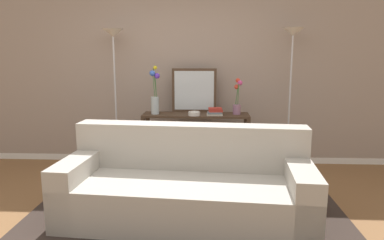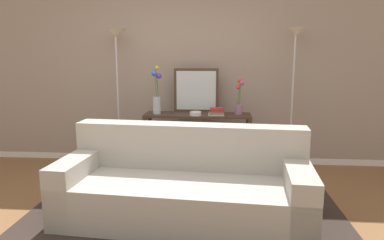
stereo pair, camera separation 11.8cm
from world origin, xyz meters
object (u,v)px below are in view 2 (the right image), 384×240
object	(u,v)px
console_table	(197,131)
floor_lamp_right	(294,60)
vase_tall_flowers	(157,97)
vase_short_flowers	(239,100)
fruit_bowl	(196,114)
book_row_under_console	(168,165)
book_stack	(217,112)
wall_mirror	(196,90)
couch	(185,187)
floor_lamp_left	(116,60)

from	to	relation	value
console_table	floor_lamp_right	xyz separation A→B (m)	(1.26, 0.08, 0.95)
console_table	vase_tall_flowers	distance (m)	0.72
vase_short_flowers	fruit_bowl	size ratio (longest dim) A/B	3.09
console_table	fruit_bowl	distance (m)	0.29
fruit_bowl	book_row_under_console	world-z (taller)	fruit_bowl
floor_lamp_right	book_stack	bearing A→B (deg)	-169.85
wall_mirror	vase_tall_flowers	world-z (taller)	vase_tall_flowers
couch	floor_lamp_left	xyz separation A→B (m)	(-1.08, 1.53, 1.19)
vase_tall_flowers	book_stack	bearing A→B (deg)	-4.46
floor_lamp_left	book_stack	size ratio (longest dim) A/B	8.99
floor_lamp_right	book_stack	distance (m)	1.22
fruit_bowl	book_stack	distance (m)	0.28
floor_lamp_left	book_row_under_console	size ratio (longest dim) A/B	5.78
wall_mirror	vase_short_flowers	distance (m)	0.61
vase_tall_flowers	floor_lamp_right	bearing A→B (deg)	3.70
floor_lamp_right	vase_short_flowers	distance (m)	0.89
floor_lamp_left	vase_tall_flowers	world-z (taller)	floor_lamp_left
console_table	book_row_under_console	xyz separation A→B (m)	(-0.42, 0.00, -0.50)
console_table	vase_short_flowers	size ratio (longest dim) A/B	2.97
console_table	floor_lamp_left	xyz separation A→B (m)	(-1.11, 0.08, 0.95)
floor_lamp_left	book_row_under_console	bearing A→B (deg)	-6.79
wall_mirror	book_stack	world-z (taller)	wall_mirror
console_table	vase_tall_flowers	xyz separation A→B (m)	(-0.55, -0.03, 0.47)
vase_tall_flowers	book_row_under_console	distance (m)	0.98
floor_lamp_right	vase_tall_flowers	xyz separation A→B (m)	(-1.81, -0.12, -0.49)
floor_lamp_left	vase_tall_flowers	bearing A→B (deg)	-11.66
floor_lamp_right	book_stack	world-z (taller)	floor_lamp_right
vase_tall_flowers	vase_short_flowers	bearing A→B (deg)	2.53
floor_lamp_right	book_row_under_console	xyz separation A→B (m)	(-1.68, -0.08, -1.45)
couch	console_table	xyz separation A→B (m)	(0.03, 1.45, 0.24)
floor_lamp_left	vase_short_flowers	distance (m)	1.75
couch	console_table	bearing A→B (deg)	88.88
vase_short_flowers	vase_tall_flowers	bearing A→B (deg)	-177.47
vase_tall_flowers	book_stack	world-z (taller)	vase_tall_flowers
book_stack	couch	bearing A→B (deg)	-101.91
floor_lamp_right	vase_short_flowers	xyz separation A→B (m)	(-0.71, -0.07, -0.53)
fruit_bowl	book_stack	world-z (taller)	book_stack
couch	vase_short_flowers	distance (m)	1.71
floor_lamp_left	floor_lamp_right	bearing A→B (deg)	0.00
fruit_bowl	book_row_under_console	distance (m)	0.87
vase_short_flowers	book_row_under_console	distance (m)	1.34
floor_lamp_left	fruit_bowl	size ratio (longest dim) A/B	12.29
console_table	floor_lamp_right	world-z (taller)	floor_lamp_right
book_stack	book_row_under_console	bearing A→B (deg)	171.83
vase_tall_flowers	book_stack	size ratio (longest dim) A/B	3.04
wall_mirror	book_stack	xyz separation A→B (m)	(0.29, -0.26, -0.25)
couch	floor_lamp_left	world-z (taller)	floor_lamp_left
console_table	vase_short_flowers	xyz separation A→B (m)	(0.55, 0.01, 0.42)
vase_short_flowers	fruit_bowl	distance (m)	0.61
couch	vase_tall_flowers	xyz separation A→B (m)	(-0.52, 1.41, 0.71)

